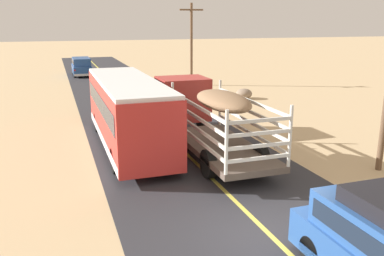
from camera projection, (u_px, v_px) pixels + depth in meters
name	position (u px, v px, depth m)	size (l,w,h in m)	color
ground_plane	(269.00, 234.00, 11.36)	(240.00, 240.00, 0.00)	tan
road_surface	(269.00, 234.00, 11.36)	(8.00, 120.00, 0.02)	#2D2D33
road_centre_line	(269.00, 234.00, 11.35)	(0.16, 117.60, 0.00)	#D8CC4C
livestock_truck	(196.00, 107.00, 19.46)	(2.53, 9.70, 3.02)	#B2332D
bus	(128.00, 111.00, 18.78)	(2.54, 10.00, 3.21)	red
car_far	(81.00, 66.00, 43.87)	(1.90, 4.62, 1.93)	#264C8C
power_pole_mid	(191.00, 42.00, 36.83)	(2.20, 0.24, 7.34)	brown
boulder_far_horizon	(244.00, 94.00, 31.11)	(1.24, 1.21, 0.77)	#84705B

